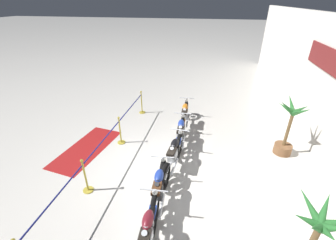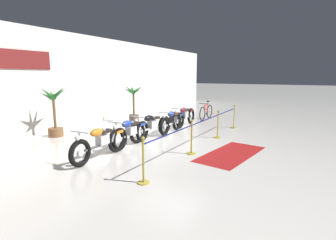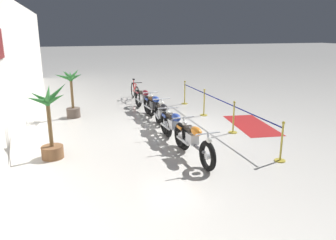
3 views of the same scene
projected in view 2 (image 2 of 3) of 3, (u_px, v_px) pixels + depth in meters
The scene contains 15 objects.
ground_plane at pixel (166, 140), 9.57m from camera, with size 120.00×120.00×0.00m, color silver.
back_wall at pixel (67, 80), 11.71m from camera, with size 28.00×0.29×4.20m.
motorcycle_orange_0 at pixel (101, 142), 7.43m from camera, with size 2.39×0.62×0.95m.
motorcycle_blue_1 at pixel (130, 132), 8.64m from camera, with size 2.22×0.62×0.95m.
motorcycle_black_2 at pixel (152, 126), 9.70m from camera, with size 2.37×0.62×0.96m.
motorcycle_blue_3 at pixel (173, 121), 10.87m from camera, with size 2.32×0.62×0.94m.
motorcycle_maroon_4 at pixel (184, 116), 11.97m from camera, with size 2.45×0.62×0.96m.
bicycle at pixel (206, 112), 13.98m from camera, with size 1.75×0.48×0.97m.
potted_palm_left_of_row at pixel (133, 104), 13.19m from camera, with size 0.96×1.02×1.89m.
potted_palm_right_of_row at pixel (55, 114), 10.01m from camera, with size 1.19×1.00×1.99m.
stanchion_far_left at pixel (188, 133), 7.58m from camera, with size 7.10×0.28×1.05m.
stanchion_mid_left at pixel (191, 142), 7.84m from camera, with size 0.28×0.28×1.05m.
stanchion_mid_right at pixel (218, 129), 9.85m from camera, with size 0.28×0.28×1.05m.
stanchion_far_right at pixel (234, 120), 11.70m from camera, with size 0.28×0.28×1.05m.
floor_banner at pixel (231, 154), 7.90m from camera, with size 2.71×1.19×0.01m, color maroon.
Camera 2 is at (-8.03, -4.69, 2.36)m, focal length 28.00 mm.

